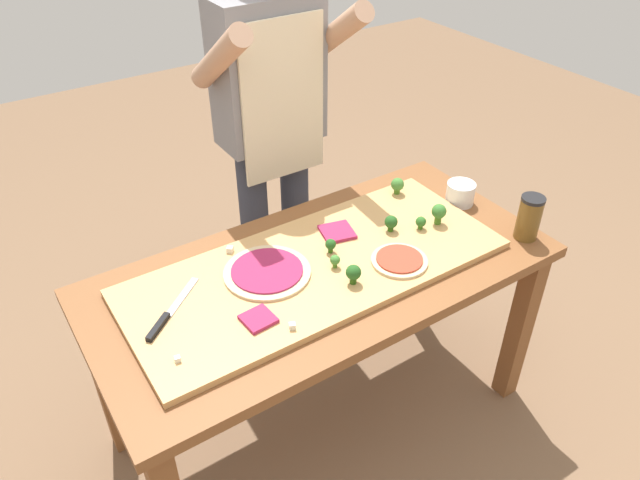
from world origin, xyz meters
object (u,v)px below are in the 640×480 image
prep_table (323,293)px  broccoli_floret_back_left (439,212)px  cook_center (271,117)px  cheese_crumble_a (230,250)px  sauce_jar (529,218)px  flour_cup (460,194)px  pizza_whole_beet_magenta (267,272)px  pizza_slice_near_left (258,319)px  cheese_crumble_c (178,359)px  chefs_knife (167,317)px  broccoli_floret_front_mid (335,260)px  broccoli_floret_center_left (397,185)px  broccoli_floret_back_mid (331,245)px  broccoli_floret_front_left (353,273)px  broccoli_floret_front_right (391,222)px  broccoli_floret_back_right (421,222)px  pizza_whole_tomato_red (399,260)px  cheese_crumble_b (292,326)px  pizza_slice_far_right (337,232)px

prep_table → broccoli_floret_back_left: 0.50m
prep_table → cook_center: cook_center is taller
cheese_crumble_a → sauce_jar: size_ratio=0.12×
flour_cup → cook_center: bearing=129.2°
cheese_crumble_a → pizza_whole_beet_magenta: bearing=-74.4°
pizza_slice_near_left → sauce_jar: size_ratio=0.54×
cheese_crumble_c → pizza_whole_beet_magenta: bearing=26.8°
prep_table → chefs_knife: bearing=176.9°
broccoli_floret_back_left → pizza_slice_near_left: bearing=-173.5°
broccoli_floret_front_mid → cheese_crumble_c: broccoli_floret_front_mid is taller
chefs_knife → cheese_crumble_a: bearing=32.2°
cook_center → broccoli_floret_center_left: bearing=-55.3°
broccoli_floret_center_left → flour_cup: (0.18, -0.15, -0.02)m
broccoli_floret_back_mid → broccoli_floret_front_left: bearing=-100.3°
broccoli_floret_center_left → sauce_jar: 0.49m
broccoli_floret_front_right → broccoli_floret_back_right: bearing=-26.8°
pizza_slice_near_left → broccoli_floret_front_left: 0.33m
pizza_whole_tomato_red → cheese_crumble_a: bearing=141.0°
chefs_knife → broccoli_floret_back_mid: 0.57m
cheese_crumble_c → cheese_crumble_b: bearing=-11.1°
cheese_crumble_a → cheese_crumble_b: 0.42m
pizza_slice_near_left → cheese_crumble_b: size_ratio=4.85×
pizza_slice_near_left → cook_center: (0.48, 0.75, 0.22)m
broccoli_floret_back_right → cheese_crumble_a: bearing=158.4°
broccoli_floret_back_left → sauce_jar: (0.22, -0.21, 0.01)m
broccoli_floret_back_mid → cheese_crumble_a: size_ratio=2.56×
broccoli_floret_center_left → pizza_whole_tomato_red: bearing=-128.3°
pizza_whole_beet_magenta → broccoli_floret_front_mid: broccoli_floret_front_mid is taller
pizza_slice_near_left → cook_center: bearing=57.3°
pizza_slice_near_left → pizza_slice_far_right: same height
broccoli_floret_front_right → broccoli_floret_back_mid: bearing=177.2°
broccoli_floret_back_right → sauce_jar: size_ratio=0.29×
broccoli_floret_front_left → sauce_jar: sauce_jar is taller
broccoli_floret_front_right → flour_cup: (0.36, 0.03, -0.02)m
pizza_whole_tomato_red → cook_center: 0.79m
broccoli_floret_front_right → cheese_crumble_c: broccoli_floret_front_right is taller
pizza_slice_far_right → sauce_jar: 0.66m
pizza_whole_beet_magenta → broccoli_floret_back_mid: bearing=-4.3°
broccoli_floret_center_left → broccoli_floret_back_mid: bearing=-158.1°
broccoli_floret_front_mid → broccoli_floret_back_left: size_ratio=0.59×
pizza_whole_tomato_red → broccoli_floret_back_left: 0.28m
cook_center → broccoli_floret_front_left: bearing=-101.6°
broccoli_floret_center_left → cook_center: bearing=124.7°
sauce_jar → pizza_slice_far_right: bearing=147.5°
sauce_jar → broccoli_floret_center_left: bearing=115.5°
broccoli_floret_back_mid → broccoli_floret_front_left: (-0.03, -0.17, 0.01)m
pizza_slice_near_left → broccoli_floret_back_right: size_ratio=1.85×
broccoli_floret_back_mid → cheese_crumble_b: bearing=-140.9°
broccoli_floret_back_right → cheese_crumble_a: (-0.62, 0.24, -0.02)m
prep_table → broccoli_floret_front_mid: (0.02, -0.04, 0.16)m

